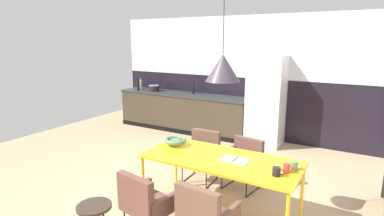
{
  "coord_description": "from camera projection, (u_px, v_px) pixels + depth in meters",
  "views": [
    {
      "loc": [
        2.15,
        -3.13,
        2.1
      ],
      "look_at": [
        -0.25,
        0.98,
        1.05
      ],
      "focal_mm": 28.66,
      "sensor_mm": 36.0,
      "label": 1
    }
  ],
  "objects": [
    {
      "name": "ground_plane",
      "position": [
        171.0,
        199.0,
        4.15
      ],
      "size": [
        8.75,
        8.75,
        0.0
      ],
      "primitive_type": "plane",
      "color": "tan"
    },
    {
      "name": "back_wall_splashback_dark",
      "position": [
        253.0,
        108.0,
        6.73
      ],
      "size": [
        6.73,
        0.12,
        1.31
      ],
      "primitive_type": "cube",
      "color": "black",
      "rests_on": "ground"
    },
    {
      "name": "back_wall_panel_upper",
      "position": [
        256.0,
        47.0,
        6.44
      ],
      "size": [
        6.73,
        0.12,
        1.31
      ],
      "primitive_type": "cube",
      "color": "silver",
      "rests_on": "back_wall_splashback_dark"
    },
    {
      "name": "kitchen_counter",
      "position": [
        183.0,
        112.0,
        7.25
      ],
      "size": [
        3.27,
        0.63,
        0.89
      ],
      "color": "#3B3125",
      "rests_on": "ground"
    },
    {
      "name": "refrigerator_column",
      "position": [
        266.0,
        101.0,
        6.18
      ],
      "size": [
        0.69,
        0.6,
        1.82
      ],
      "primitive_type": "cube",
      "color": "silver",
      "rests_on": "ground"
    },
    {
      "name": "dining_table",
      "position": [
        221.0,
        162.0,
        3.59
      ],
      "size": [
        1.82,
        0.82,
        0.75
      ],
      "color": "yellow",
      "rests_on": "ground"
    },
    {
      "name": "armchair_near_window",
      "position": [
        202.0,
        149.0,
        4.64
      ],
      "size": [
        0.5,
        0.48,
        0.75
      ],
      "rotation": [
        0.0,
        0.0,
        3.17
      ],
      "color": "brown",
      "rests_on": "ground"
    },
    {
      "name": "armchair_by_stool",
      "position": [
        204.0,
        213.0,
        2.87
      ],
      "size": [
        0.52,
        0.5,
        0.82
      ],
      "rotation": [
        0.0,
        0.0,
        -0.08
      ],
      "color": "brown",
      "rests_on": "ground"
    },
    {
      "name": "armchair_far_side",
      "position": [
        244.0,
        157.0,
        4.4
      ],
      "size": [
        0.55,
        0.54,
        0.71
      ],
      "rotation": [
        0.0,
        0.0,
        2.98
      ],
      "color": "brown",
      "rests_on": "ground"
    },
    {
      "name": "armchair_facing_counter",
      "position": [
        145.0,
        200.0,
        3.09
      ],
      "size": [
        0.55,
        0.54,
        0.82
      ],
      "rotation": [
        0.0,
        0.0,
        -0.16
      ],
      "color": "brown",
      "rests_on": "ground"
    },
    {
      "name": "fruit_bowl",
      "position": [
        175.0,
        141.0,
        4.01
      ],
      "size": [
        0.3,
        0.3,
        0.09
      ],
      "color": "#4C704C",
      "rests_on": "dining_table"
    },
    {
      "name": "open_book",
      "position": [
        235.0,
        160.0,
        3.5
      ],
      "size": [
        0.31,
        0.21,
        0.02
      ],
      "color": "white",
      "rests_on": "dining_table"
    },
    {
      "name": "mug_glass_clear",
      "position": [
        294.0,
        166.0,
        3.25
      ],
      "size": [
        0.12,
        0.08,
        0.1
      ],
      "color": "#5B8456",
      "rests_on": "dining_table"
    },
    {
      "name": "mug_tall_blue",
      "position": [
        287.0,
        168.0,
        3.18
      ],
      "size": [
        0.12,
        0.07,
        0.1
      ],
      "color": "#B23D33",
      "rests_on": "dining_table"
    },
    {
      "name": "mug_dark_espresso",
      "position": [
        277.0,
        172.0,
        3.1
      ],
      "size": [
        0.13,
        0.08,
        0.09
      ],
      "color": "black",
      "rests_on": "dining_table"
    },
    {
      "name": "cooking_pot",
      "position": [
        154.0,
        88.0,
        7.49
      ],
      "size": [
        0.26,
        0.26,
        0.17
      ],
      "color": "black",
      "rests_on": "kitchen_counter"
    },
    {
      "name": "bottle_wine_green",
      "position": [
        193.0,
        88.0,
        7.07
      ],
      "size": [
        0.06,
        0.06,
        0.32
      ],
      "color": "black",
      "rests_on": "kitchen_counter"
    },
    {
      "name": "bottle_spice_small",
      "position": [
        138.0,
        86.0,
        7.6
      ],
      "size": [
        0.07,
        0.07,
        0.28
      ],
      "color": "black",
      "rests_on": "kitchen_counter"
    },
    {
      "name": "bottle_vinegar_dark",
      "position": [
        141.0,
        84.0,
        7.85
      ],
      "size": [
        0.06,
        0.06,
        0.27
      ],
      "color": "tan",
      "rests_on": "kitchen_counter"
    },
    {
      "name": "side_stool",
      "position": [
        94.0,
        209.0,
        3.11
      ],
      "size": [
        0.35,
        0.35,
        0.46
      ],
      "color": "#382B21",
      "rests_on": "ground"
    },
    {
      "name": "pendant_lamp_over_table_near",
      "position": [
        223.0,
        68.0,
        3.35
      ],
      "size": [
        0.38,
        0.38,
        0.91
      ],
      "color": "black"
    }
  ]
}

